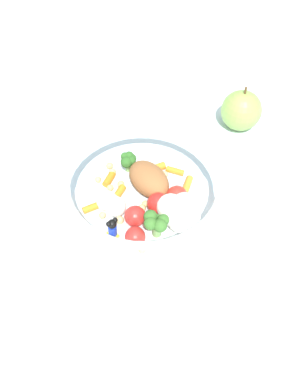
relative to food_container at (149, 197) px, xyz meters
name	(u,v)px	position (x,y,z in m)	size (l,w,h in m)	color
ground_plane	(137,212)	(0.01, 0.01, -0.03)	(2.40, 2.40, 0.00)	silver
food_container	(149,197)	(0.00, 0.00, 0.00)	(0.21, 0.21, 0.06)	white
loose_apple	(241,110)	(0.00, -0.24, 0.00)	(0.07, 0.07, 0.08)	#8CB74C
folded_napkin	(27,293)	(0.03, 0.19, -0.03)	(0.14, 0.15, 0.01)	silver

